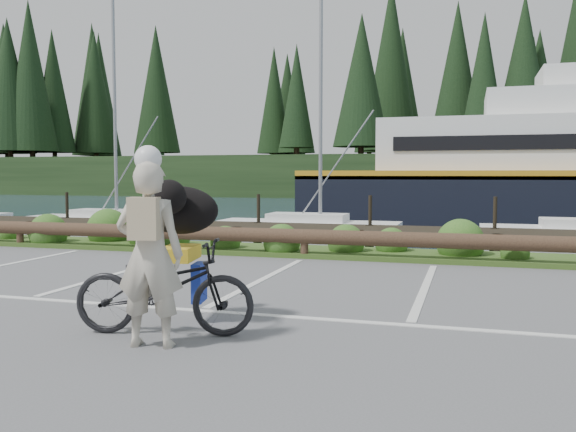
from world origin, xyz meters
name	(u,v)px	position (x,y,z in m)	size (l,w,h in m)	color
ground	(214,304)	(0.00, 0.00, 0.00)	(72.00, 72.00, 0.00)	#555658
harbor_backdrop	(449,186)	(0.39, 78.47, 0.00)	(170.00, 160.00, 30.00)	#1B2E42
vegetation_strip	(313,252)	(0.00, 5.30, 0.05)	(34.00, 1.60, 0.10)	#3D5B21
log_rail	(304,258)	(0.00, 4.60, 0.00)	(32.00, 0.30, 0.60)	#443021
bicycle	(164,287)	(0.10, -1.54, 0.51)	(0.68, 1.96, 1.03)	black
cyclist	(150,255)	(0.18, -1.99, 0.93)	(0.68, 0.44, 1.86)	#BDB4A0
dog	(179,210)	(-0.02, -0.92, 1.31)	(0.97, 0.47, 0.56)	black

